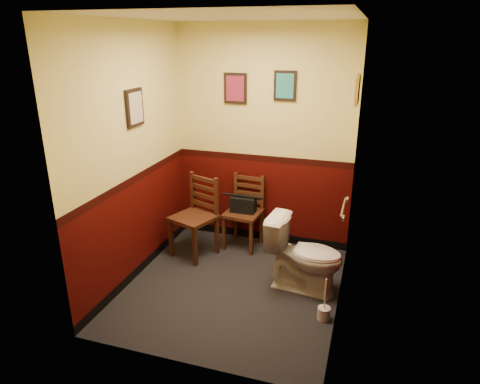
{
  "coord_description": "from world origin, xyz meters",
  "views": [
    {
      "loc": [
        1.26,
        -3.76,
        2.55
      ],
      "look_at": [
        0.0,
        0.25,
        1.0
      ],
      "focal_mm": 32.0,
      "sensor_mm": 36.0,
      "label": 1
    }
  ],
  "objects": [
    {
      "name": "chair_right",
      "position": [
        -0.17,
        0.98,
        0.46
      ],
      "size": [
        0.47,
        0.47,
        0.91
      ],
      "rotation": [
        0.0,
        0.0,
        -0.1
      ],
      "color": "#562B19",
      "rests_on": "floor"
    },
    {
      "name": "framed_print_back_b",
      "position": [
        0.25,
        1.18,
        2.0
      ],
      "size": [
        0.26,
        0.04,
        0.34
      ],
      "color": "black",
      "rests_on": "wall_back"
    },
    {
      "name": "framed_print_back_a",
      "position": [
        -0.35,
        1.18,
        1.95
      ],
      "size": [
        0.28,
        0.04,
        0.36
      ],
      "color": "black",
      "rests_on": "wall_back"
    },
    {
      "name": "handbag",
      "position": [
        -0.18,
        0.94,
        0.57
      ],
      "size": [
        0.31,
        0.16,
        0.22
      ],
      "rotation": [
        0.0,
        0.0,
        -0.02
      ],
      "color": "black",
      "rests_on": "chair_right"
    },
    {
      "name": "tp_stack",
      "position": [
        0.34,
        0.97,
        0.15
      ],
      "size": [
        0.2,
        0.12,
        0.36
      ],
      "color": "silver",
      "rests_on": "floor"
    },
    {
      "name": "ceiling",
      "position": [
        0.0,
        0.0,
        2.7
      ],
      "size": [
        2.2,
        2.4,
        0.0
      ],
      "primitive_type": "cube",
      "rotation": [
        3.14,
        0.0,
        0.0
      ],
      "color": "silver",
      "rests_on": "ground"
    },
    {
      "name": "toilet_brush",
      "position": [
        1.0,
        -0.26,
        0.07
      ],
      "size": [
        0.12,
        0.12,
        0.44
      ],
      "color": "silver",
      "rests_on": "floor"
    },
    {
      "name": "wall_left",
      "position": [
        -1.1,
        0.0,
        1.35
      ],
      "size": [
        0.0,
        2.4,
        2.7
      ],
      "primitive_type": "cube",
      "rotation": [
        1.57,
        0.0,
        1.57
      ],
      "color": "#380705",
      "rests_on": "ground"
    },
    {
      "name": "wall_back",
      "position": [
        0.0,
        1.2,
        1.35
      ],
      "size": [
        2.2,
        0.0,
        2.7
      ],
      "primitive_type": "cube",
      "rotation": [
        1.57,
        0.0,
        0.0
      ],
      "color": "#380705",
      "rests_on": "ground"
    },
    {
      "name": "framed_print_right",
      "position": [
        1.08,
        0.6,
        2.05
      ],
      "size": [
        0.04,
        0.34,
        0.28
      ],
      "color": "olive",
      "rests_on": "wall_right"
    },
    {
      "name": "floor",
      "position": [
        0.0,
        0.0,
        0.0
      ],
      "size": [
        2.2,
        2.4,
        0.0
      ],
      "primitive_type": "cube",
      "color": "black",
      "rests_on": "ground"
    },
    {
      "name": "wall_right",
      "position": [
        1.1,
        0.0,
        1.35
      ],
      "size": [
        0.0,
        2.4,
        2.7
      ],
      "primitive_type": "cube",
      "rotation": [
        1.57,
        0.0,
        -1.57
      ],
      "color": "#380705",
      "rests_on": "ground"
    },
    {
      "name": "chair_left",
      "position": [
        -0.66,
        0.59,
        0.49
      ],
      "size": [
        0.59,
        0.59,
        0.98
      ],
      "rotation": [
        0.0,
        0.0,
        -0.35
      ],
      "color": "#562B19",
      "rests_on": "floor"
    },
    {
      "name": "grab_bar",
      "position": [
        1.07,
        0.25,
        0.95
      ],
      "size": [
        0.05,
        0.56,
        0.06
      ],
      "color": "silver",
      "rests_on": "wall_right"
    },
    {
      "name": "toilet",
      "position": [
        0.72,
        0.21,
        0.39
      ],
      "size": [
        0.84,
        0.53,
        0.78
      ],
      "primitive_type": "imported",
      "rotation": [
        0.0,
        0.0,
        1.46
      ],
      "color": "white",
      "rests_on": "floor"
    },
    {
      "name": "wall_front",
      "position": [
        0.0,
        -1.2,
        1.35
      ],
      "size": [
        2.2,
        0.0,
        2.7
      ],
      "primitive_type": "cube",
      "rotation": [
        -1.57,
        0.0,
        0.0
      ],
      "color": "#380705",
      "rests_on": "ground"
    },
    {
      "name": "framed_print_left",
      "position": [
        -1.08,
        0.1,
        1.85
      ],
      "size": [
        0.04,
        0.3,
        0.38
      ],
      "color": "black",
      "rests_on": "wall_left"
    }
  ]
}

